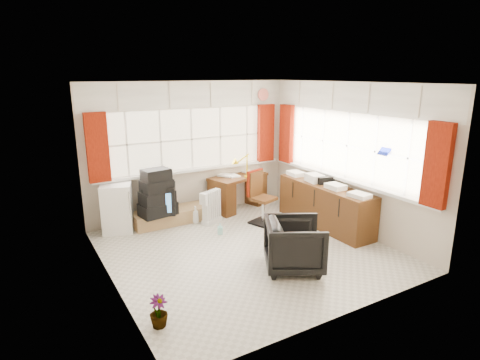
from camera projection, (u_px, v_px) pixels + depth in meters
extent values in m
plane|color=beige|center=(247.00, 250.00, 6.14)|extent=(4.00, 4.00, 0.00)
plane|color=beige|center=(191.00, 149.00, 7.49)|extent=(4.00, 0.00, 4.00)
plane|color=beige|center=(347.00, 211.00, 4.15)|extent=(4.00, 0.00, 4.00)
plane|color=beige|center=(106.00, 191.00, 4.84)|extent=(0.00, 4.00, 4.00)
plane|color=beige|center=(348.00, 157.00, 6.80)|extent=(0.00, 4.00, 4.00)
plane|color=white|center=(248.00, 83.00, 5.50)|extent=(4.00, 4.00, 0.00)
plane|color=beige|center=(192.00, 139.00, 7.42)|extent=(3.60, 0.00, 3.60)
cube|color=white|center=(193.00, 170.00, 7.54)|extent=(3.70, 0.12, 0.05)
cube|color=white|center=(127.00, 145.00, 6.83)|extent=(0.03, 0.02, 1.10)
cube|color=white|center=(161.00, 142.00, 7.12)|extent=(0.03, 0.02, 1.10)
cube|color=white|center=(192.00, 139.00, 7.41)|extent=(0.03, 0.02, 1.10)
cube|color=white|center=(221.00, 137.00, 7.70)|extent=(0.03, 0.02, 1.10)
cube|color=white|center=(247.00, 134.00, 8.00)|extent=(0.03, 0.02, 1.10)
plane|color=beige|center=(348.00, 146.00, 6.74)|extent=(0.00, 3.60, 3.60)
cube|color=white|center=(344.00, 179.00, 6.87)|extent=(0.12, 3.70, 0.05)
cube|color=white|center=(408.00, 158.00, 5.73)|extent=(0.02, 0.03, 1.10)
cube|color=white|center=(375.00, 152.00, 6.23)|extent=(0.02, 0.03, 1.10)
cube|color=white|center=(347.00, 146.00, 6.73)|extent=(0.02, 0.03, 1.10)
cube|color=white|center=(323.00, 141.00, 7.23)|extent=(0.02, 0.03, 1.10)
cube|color=white|center=(302.00, 136.00, 7.73)|extent=(0.02, 0.03, 1.10)
cube|color=maroon|center=(97.00, 148.00, 6.52)|extent=(0.35, 0.10, 1.15)
cube|color=maroon|center=(266.00, 133.00, 8.13)|extent=(0.35, 0.10, 1.15)
cube|color=maroon|center=(287.00, 134.00, 8.03)|extent=(0.10, 0.35, 1.15)
cube|color=maroon|center=(437.00, 165.00, 5.28)|extent=(0.10, 0.35, 1.15)
cube|color=white|center=(191.00, 95.00, 7.20)|extent=(3.95, 0.08, 0.48)
cube|color=white|center=(350.00, 97.00, 6.52)|extent=(0.08, 3.95, 0.48)
cube|color=#5A3515|center=(238.00, 177.00, 7.91)|extent=(1.29, 0.88, 0.05)
cube|color=#5A3515|center=(222.00, 198.00, 7.68)|extent=(0.41, 0.58, 0.63)
cube|color=#5A3515|center=(253.00, 189.00, 8.32)|extent=(0.41, 0.58, 0.63)
cube|color=white|center=(238.00, 175.00, 7.90)|extent=(0.27, 0.32, 0.02)
cube|color=white|center=(238.00, 175.00, 7.90)|extent=(0.27, 0.32, 0.02)
cube|color=white|center=(238.00, 174.00, 7.90)|extent=(0.27, 0.32, 0.02)
cube|color=white|center=(238.00, 174.00, 7.90)|extent=(0.27, 0.32, 0.02)
cube|color=white|center=(238.00, 174.00, 7.90)|extent=(0.27, 0.32, 0.02)
cylinder|color=yellow|center=(247.00, 177.00, 7.77)|extent=(0.11, 0.11, 0.02)
cylinder|color=yellow|center=(247.00, 166.00, 7.72)|extent=(0.03, 0.03, 0.41)
cone|color=yellow|center=(247.00, 158.00, 7.68)|extent=(0.19, 0.17, 0.17)
cube|color=black|center=(263.00, 222.00, 7.26)|extent=(0.51, 0.51, 0.04)
cylinder|color=silver|center=(263.00, 211.00, 7.20)|extent=(0.05, 0.05, 0.46)
cube|color=#5A3515|center=(263.00, 199.00, 7.14)|extent=(0.49, 0.48, 0.05)
cube|color=#5A3515|center=(255.00, 183.00, 7.20)|extent=(0.35, 0.16, 0.45)
cube|color=maroon|center=(255.00, 182.00, 7.20)|extent=(0.39, 0.18, 0.46)
imported|color=black|center=(295.00, 245.00, 5.48)|extent=(1.06, 1.05, 0.71)
cube|color=white|center=(212.00, 221.00, 7.27)|extent=(0.43, 0.32, 0.08)
cube|color=white|center=(205.00, 207.00, 7.05)|extent=(0.07, 0.12, 0.53)
cube|color=white|center=(207.00, 206.00, 7.10)|extent=(0.07, 0.12, 0.53)
cube|color=white|center=(209.00, 206.00, 7.15)|extent=(0.07, 0.12, 0.53)
cube|color=white|center=(212.00, 205.00, 7.20)|extent=(0.07, 0.12, 0.53)
cube|color=white|center=(214.00, 204.00, 7.24)|extent=(0.07, 0.12, 0.53)
cube|color=white|center=(216.00, 203.00, 7.29)|extent=(0.07, 0.12, 0.53)
cube|color=white|center=(218.00, 202.00, 7.34)|extent=(0.07, 0.12, 0.53)
cube|color=#5A3515|center=(325.00, 205.00, 7.06)|extent=(0.50, 2.00, 0.75)
cube|color=white|center=(360.00, 194.00, 6.27)|extent=(0.24, 0.32, 0.10)
cube|color=white|center=(336.00, 186.00, 6.71)|extent=(0.24, 0.32, 0.10)
cube|color=white|center=(315.00, 179.00, 7.16)|extent=(0.24, 0.32, 0.10)
cube|color=white|center=(296.00, 173.00, 7.60)|extent=(0.24, 0.32, 0.10)
cube|color=black|center=(322.00, 178.00, 7.15)|extent=(0.38, 0.44, 0.13)
cube|color=#A97A54|center=(172.00, 216.00, 7.28)|extent=(1.40, 0.50, 0.25)
cube|color=black|center=(160.00, 199.00, 7.03)|extent=(0.70, 0.67, 0.50)
cube|color=#4687C8|center=(159.00, 203.00, 6.78)|extent=(0.39, 0.18, 0.34)
cube|color=black|center=(158.00, 209.00, 6.92)|extent=(0.65, 0.47, 0.22)
cube|color=black|center=(157.00, 197.00, 6.86)|extent=(0.60, 0.44, 0.21)
cube|color=black|center=(157.00, 186.00, 6.81)|extent=(0.55, 0.41, 0.20)
cube|color=black|center=(156.00, 174.00, 6.76)|extent=(0.49, 0.38, 0.19)
cube|color=white|center=(117.00, 208.00, 6.81)|extent=(0.62, 0.62, 0.84)
cube|color=silver|center=(130.00, 204.00, 6.59)|extent=(0.02, 0.02, 0.44)
imported|color=white|center=(195.00, 214.00, 7.25)|extent=(0.14, 0.14, 0.31)
imported|color=#92DAD1|center=(220.00, 229.00, 6.75)|extent=(0.11, 0.12, 0.19)
imported|color=black|center=(159.00, 312.00, 4.26)|extent=(0.25, 0.25, 0.36)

